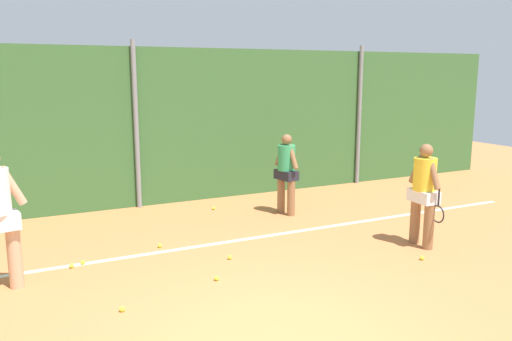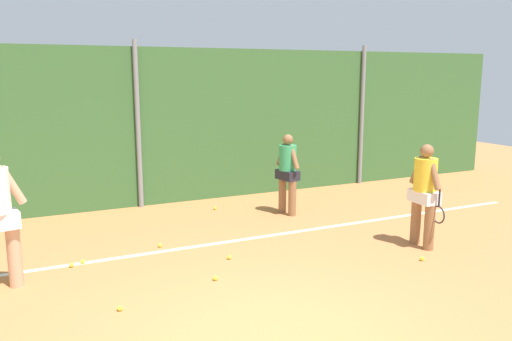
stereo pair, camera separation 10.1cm
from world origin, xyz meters
name	(u,v)px [view 2 (the right image)]	position (x,y,z in m)	size (l,w,h in m)	color
ground_plane	(212,278)	(0.00, 1.84, 0.00)	(29.79, 29.79, 0.00)	#C67542
hedge_fence_backdrop	(136,128)	(0.00, 6.26, 1.65)	(19.37, 0.25, 3.29)	#386633
fence_post_center	(138,125)	(0.00, 6.08, 1.71)	(0.10, 0.10, 3.43)	gray
fence_post_right	(362,116)	(5.59, 6.08, 1.71)	(0.10, 0.10, 3.43)	gray
court_baseline_paint	(183,248)	(0.00, 3.17, 0.00)	(14.15, 0.10, 0.01)	white
player_foreground_near	(425,190)	(3.54, 1.63, 0.93)	(0.36, 0.78, 1.67)	#8C603D
player_backcourt_far	(288,170)	(2.51, 4.29, 0.90)	(0.35, 0.66, 1.60)	#8C603D
tennis_ball_0	(215,278)	(0.02, 1.74, 0.03)	(0.07, 0.07, 0.07)	#CCDB33
tennis_ball_1	(71,265)	(-1.70, 3.08, 0.03)	(0.07, 0.07, 0.07)	#CCDB33
tennis_ball_2	(422,259)	(3.08, 1.12, 0.03)	(0.07, 0.07, 0.07)	#CCDB33
tennis_ball_3	(229,257)	(0.49, 2.41, 0.03)	(0.07, 0.07, 0.07)	#CCDB33
tennis_ball_4	(83,262)	(-1.53, 3.15, 0.03)	(0.07, 0.07, 0.07)	#CCDB33
tennis_ball_5	(160,245)	(-0.31, 3.39, 0.03)	(0.07, 0.07, 0.07)	#CCDB33
tennis_ball_7	(215,208)	(1.32, 5.20, 0.03)	(0.07, 0.07, 0.07)	#CCDB33
tennis_ball_10	(120,308)	(-1.33, 1.37, 0.03)	(0.07, 0.07, 0.07)	#CCDB33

